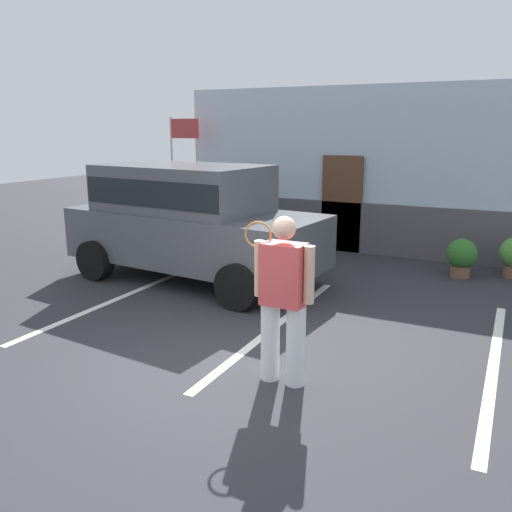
{
  "coord_description": "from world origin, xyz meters",
  "views": [
    {
      "loc": [
        2.85,
        -4.83,
        2.68
      ],
      "look_at": [
        -0.14,
        1.2,
        1.05
      ],
      "focal_mm": 37.21,
      "sensor_mm": 36.0,
      "label": 1
    }
  ],
  "objects_px": {
    "tennis_player_man": "(283,298)",
    "potted_plant_by_porch": "(461,256)",
    "flag_pole": "(178,155)",
    "parked_suv": "(190,217)"
  },
  "relations": [
    {
      "from": "parked_suv",
      "to": "tennis_player_man",
      "type": "xyz_separation_m",
      "value": [
        3.1,
        -2.95,
        -0.2
      ]
    },
    {
      "from": "flag_pole",
      "to": "parked_suv",
      "type": "bearing_deg",
      "value": -52.77
    },
    {
      "from": "flag_pole",
      "to": "tennis_player_man",
      "type": "bearing_deg",
      "value": -47.87
    },
    {
      "from": "tennis_player_man",
      "to": "parked_suv",
      "type": "bearing_deg",
      "value": -42.68
    },
    {
      "from": "flag_pole",
      "to": "potted_plant_by_porch",
      "type": "bearing_deg",
      "value": -5.49
    },
    {
      "from": "parked_suv",
      "to": "tennis_player_man",
      "type": "relative_size",
      "value": 2.62
    },
    {
      "from": "tennis_player_man",
      "to": "potted_plant_by_porch",
      "type": "xyz_separation_m",
      "value": [
        1.28,
        5.26,
        -0.55
      ]
    },
    {
      "from": "tennis_player_man",
      "to": "flag_pole",
      "type": "distance_m",
      "value": 8.02
    },
    {
      "from": "parked_suv",
      "to": "potted_plant_by_porch",
      "type": "bearing_deg",
      "value": 33.23
    },
    {
      "from": "parked_suv",
      "to": "flag_pole",
      "type": "relative_size",
      "value": 1.62
    }
  ]
}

